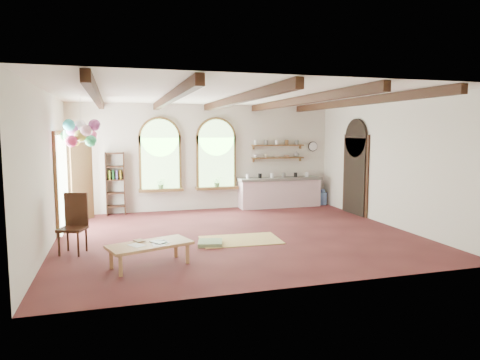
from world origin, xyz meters
name	(u,v)px	position (x,y,z in m)	size (l,w,h in m)	color
floor	(237,235)	(0.00, 0.00, 0.00)	(8.00, 8.00, 0.00)	#5D2626
ceiling_beams	(237,99)	(0.00, 0.00, 3.10)	(6.20, 6.80, 0.18)	#351A10
window_left	(160,157)	(-1.40, 3.43, 1.63)	(1.30, 0.28, 2.20)	brown
window_right	(216,156)	(0.30, 3.43, 1.63)	(1.30, 0.28, 2.20)	brown
left_doorway	(62,182)	(-3.95, 1.80, 1.15)	(0.10, 1.90, 2.50)	brown
right_doorway	(355,176)	(3.95, 1.50, 1.10)	(0.10, 1.30, 2.40)	black
kitchen_counter	(280,192)	(2.30, 3.20, 0.48)	(2.68, 0.62, 0.94)	silver
wall_shelf_lower	(278,158)	(2.30, 3.38, 1.55)	(1.70, 0.24, 0.04)	brown
wall_shelf_upper	(278,145)	(2.30, 3.38, 1.95)	(1.70, 0.24, 0.04)	brown
wall_clock	(313,146)	(3.55, 3.45, 1.90)	(0.32, 0.32, 0.04)	black
bookshelf	(115,184)	(-2.70, 3.32, 0.90)	(0.53, 0.32, 1.80)	#351A10
coffee_table	(150,246)	(-2.13, -1.80, 0.36)	(1.58, 1.09, 0.41)	#AD7E4F
side_chair	(73,236)	(-3.51, -0.56, 0.34)	(0.59, 0.59, 1.18)	#351A10
floor_mat	(240,240)	(-0.08, -0.51, 0.01)	(1.73, 1.07, 0.02)	tan
floor_cushion	(210,243)	(-0.80, -0.72, 0.04)	(0.50, 0.50, 0.09)	gray
water_jug_a	(308,197)	(3.26, 3.14, 0.28)	(0.33, 0.33, 0.65)	#5980BF
water_jug_b	(323,198)	(3.82, 3.20, 0.23)	(0.27, 0.27, 0.52)	#5980BF
balloon_cluster	(81,134)	(-3.41, 1.15, 2.34)	(0.91, 0.96, 1.16)	silver
table_book	(135,241)	(-2.37, -1.63, 0.42)	(0.16, 0.23, 0.02)	olive
tablet	(159,242)	(-1.97, -1.76, 0.42)	(0.20, 0.28, 0.01)	black
potted_plant_left	(161,184)	(-1.40, 3.32, 0.85)	(0.27, 0.23, 0.30)	#598C4C
potted_plant_right	(217,182)	(0.30, 3.32, 0.85)	(0.27, 0.23, 0.30)	#598C4C
shelf_cup_a	(255,156)	(1.55, 3.38, 1.62)	(0.12, 0.10, 0.10)	white
shelf_cup_b	(266,156)	(1.90, 3.38, 1.62)	(0.10, 0.10, 0.09)	beige
shelf_bowl_a	(276,156)	(2.25, 3.38, 1.60)	(0.22, 0.22, 0.05)	beige
shelf_bowl_b	(287,156)	(2.60, 3.38, 1.60)	(0.20, 0.20, 0.06)	#8C664C
shelf_vase	(297,154)	(2.95, 3.38, 1.67)	(0.18, 0.18, 0.19)	slate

